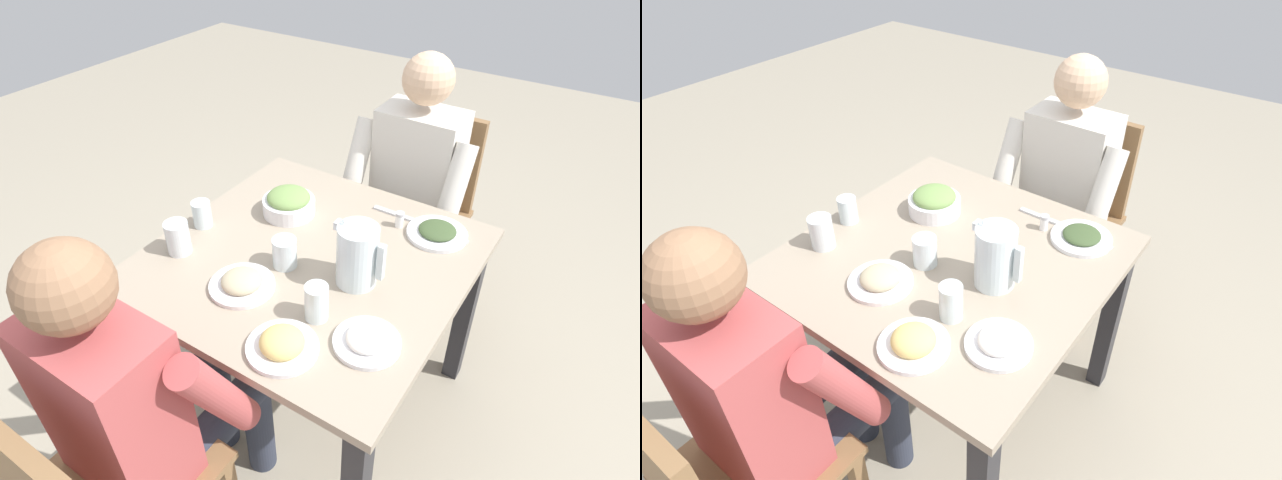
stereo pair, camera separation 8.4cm
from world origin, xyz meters
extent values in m
plane|color=#9E937F|center=(0.00, 0.00, 0.00)|extent=(8.00, 8.00, 0.00)
cube|color=gray|center=(0.00, 0.00, 0.70)|extent=(0.94, 0.94, 0.03)
cube|color=#232328|center=(-0.41, -0.41, 0.34)|extent=(0.06, 0.06, 0.69)
cube|color=#232328|center=(-0.41, 0.41, 0.34)|extent=(0.06, 0.06, 0.69)
cube|color=#232328|center=(0.41, 0.41, 0.34)|extent=(0.06, 0.06, 0.69)
cube|color=olive|center=(-0.25, -0.55, 0.22)|extent=(0.04, 0.04, 0.43)
cube|color=olive|center=(-0.08, -0.72, 0.44)|extent=(0.40, 0.40, 0.03)
cube|color=olive|center=(0.22, 0.89, 0.22)|extent=(0.04, 0.04, 0.43)
cube|color=olive|center=(-0.12, 0.89, 0.22)|extent=(0.04, 0.04, 0.43)
cube|color=olive|center=(0.22, 0.55, 0.22)|extent=(0.04, 0.04, 0.43)
cube|color=olive|center=(-0.12, 0.55, 0.22)|extent=(0.04, 0.04, 0.43)
cube|color=olive|center=(0.05, 0.72, 0.44)|extent=(0.40, 0.40, 0.03)
cube|color=olive|center=(0.05, 0.90, 0.67)|extent=(0.38, 0.04, 0.42)
cube|color=#B24C4C|center=(-0.08, -0.69, 0.71)|extent=(0.32, 0.20, 0.50)
sphere|color=#936B4C|center=(-0.08, -0.69, 1.08)|extent=(0.19, 0.19, 0.19)
cylinder|color=#2D3342|center=(-0.17, -0.50, 0.43)|extent=(0.11, 0.38, 0.11)
cylinder|color=#2D3342|center=(-0.17, -0.31, 0.23)|extent=(0.10, 0.10, 0.46)
cylinder|color=#B24C4C|center=(-0.28, -0.55, 0.73)|extent=(0.08, 0.23, 0.37)
cylinder|color=#2D3342|center=(0.00, -0.50, 0.43)|extent=(0.11, 0.38, 0.11)
cylinder|color=#2D3342|center=(0.00, -0.31, 0.23)|extent=(0.10, 0.10, 0.46)
cylinder|color=#B24C4C|center=(0.12, -0.55, 0.73)|extent=(0.08, 0.23, 0.37)
cube|color=silver|center=(0.05, 0.69, 0.71)|extent=(0.32, 0.20, 0.50)
sphere|color=#DBB28E|center=(0.05, 0.69, 1.08)|extent=(0.19, 0.19, 0.19)
cylinder|color=#2D3342|center=(0.13, 0.50, 0.43)|extent=(0.11, 0.38, 0.11)
cylinder|color=#2D3342|center=(0.13, 0.31, 0.23)|extent=(0.10, 0.10, 0.46)
cylinder|color=silver|center=(0.25, 0.55, 0.73)|extent=(0.08, 0.23, 0.37)
cylinder|color=#2D3342|center=(-0.04, 0.50, 0.43)|extent=(0.11, 0.38, 0.11)
cylinder|color=#2D3342|center=(-0.04, 0.31, 0.23)|extent=(0.10, 0.10, 0.46)
cylinder|color=silver|center=(-0.15, 0.55, 0.73)|extent=(0.08, 0.23, 0.37)
cylinder|color=silver|center=(0.18, -0.02, 0.81)|extent=(0.12, 0.12, 0.19)
cube|color=silver|center=(0.25, -0.02, 0.82)|extent=(0.02, 0.02, 0.11)
cube|color=silver|center=(0.12, -0.02, 0.89)|extent=(0.04, 0.03, 0.02)
cylinder|color=white|center=(-0.19, 0.16, 0.74)|extent=(0.18, 0.18, 0.05)
ellipsoid|color=#759951|center=(-0.19, 0.16, 0.78)|extent=(0.15, 0.15, 0.06)
cylinder|color=white|center=(0.29, 0.32, 0.72)|extent=(0.20, 0.20, 0.01)
ellipsoid|color=#3D512D|center=(0.29, 0.32, 0.74)|extent=(0.12, 0.12, 0.03)
cylinder|color=white|center=(-0.08, -0.23, 0.72)|extent=(0.19, 0.19, 0.01)
ellipsoid|color=#B7AD89|center=(-0.08, -0.23, 0.74)|extent=(0.12, 0.12, 0.05)
cylinder|color=white|center=(0.15, -0.35, 0.72)|extent=(0.19, 0.19, 0.01)
ellipsoid|color=#E0C670|center=(0.15, -0.35, 0.74)|extent=(0.12, 0.12, 0.06)
cylinder|color=white|center=(0.32, -0.22, 0.72)|extent=(0.18, 0.18, 0.01)
ellipsoid|color=white|center=(0.32, -0.22, 0.74)|extent=(0.11, 0.11, 0.04)
cylinder|color=silver|center=(-0.36, -0.20, 0.77)|extent=(0.07, 0.07, 0.11)
cylinder|color=silver|center=(-0.04, -0.08, 0.76)|extent=(0.07, 0.07, 0.10)
cylinder|color=silver|center=(-0.39, -0.06, 0.76)|extent=(0.06, 0.06, 0.09)
cylinder|color=silver|center=(0.16, -0.21, 0.77)|extent=(0.06, 0.06, 0.11)
cylinder|color=white|center=(0.16, 0.30, 0.74)|extent=(0.03, 0.03, 0.04)
cylinder|color=#B2B2B7|center=(0.16, 0.30, 0.77)|extent=(0.03, 0.03, 0.01)
cube|color=silver|center=(0.31, 0.34, 0.72)|extent=(0.17, 0.06, 0.01)
cube|color=silver|center=(0.13, 0.35, 0.72)|extent=(0.19, 0.02, 0.01)
camera|label=1|loc=(0.71, -1.04, 1.73)|focal=29.09mm
camera|label=2|loc=(0.78, -0.99, 1.73)|focal=29.09mm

